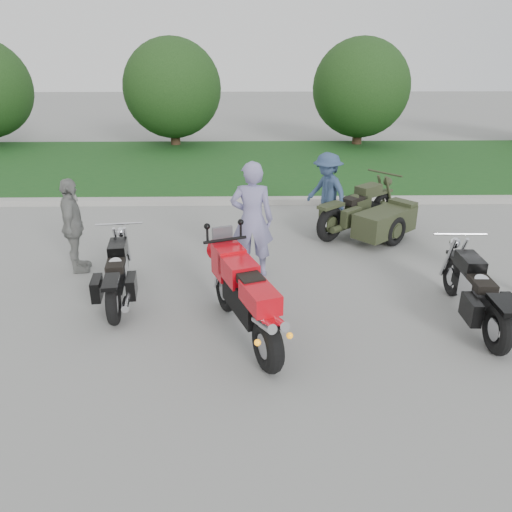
{
  "coord_description": "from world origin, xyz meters",
  "views": [
    {
      "loc": [
        -0.28,
        -5.94,
        3.6
      ],
      "look_at": [
        -0.15,
        0.73,
        0.8
      ],
      "focal_mm": 35.0,
      "sensor_mm": 36.0,
      "label": 1
    }
  ],
  "objects_px": {
    "sportbike_red": "(245,296)",
    "person_stripe": "(252,220)",
    "cruiser_left": "(118,276)",
    "cruiser_right": "(477,296)",
    "cruiser_sidecar": "(372,217)",
    "person_back": "(73,226)",
    "person_denim": "(327,192)"
  },
  "relations": [
    {
      "from": "sportbike_red",
      "to": "person_stripe",
      "type": "distance_m",
      "value": 2.09
    },
    {
      "from": "cruiser_left",
      "to": "cruiser_right",
      "type": "relative_size",
      "value": 0.94
    },
    {
      "from": "cruiser_sidecar",
      "to": "sportbike_red",
      "type": "bearing_deg",
      "value": -75.01
    },
    {
      "from": "cruiser_right",
      "to": "person_stripe",
      "type": "xyz_separation_m",
      "value": [
        -3.08,
        1.73,
        0.53
      ]
    },
    {
      "from": "person_back",
      "to": "sportbike_red",
      "type": "bearing_deg",
      "value": -139.08
    },
    {
      "from": "person_denim",
      "to": "cruiser_sidecar",
      "type": "bearing_deg",
      "value": 23.77
    },
    {
      "from": "cruiser_right",
      "to": "cruiser_sidecar",
      "type": "relative_size",
      "value": 1.05
    },
    {
      "from": "sportbike_red",
      "to": "cruiser_right",
      "type": "height_order",
      "value": "sportbike_red"
    },
    {
      "from": "person_back",
      "to": "cruiser_left",
      "type": "bearing_deg",
      "value": -150.85
    },
    {
      "from": "cruiser_left",
      "to": "person_stripe",
      "type": "relative_size",
      "value": 1.09
    },
    {
      "from": "cruiser_left",
      "to": "cruiser_right",
      "type": "distance_m",
      "value": 5.17
    },
    {
      "from": "sportbike_red",
      "to": "person_back",
      "type": "bearing_deg",
      "value": 121.57
    },
    {
      "from": "cruiser_right",
      "to": "cruiser_left",
      "type": "bearing_deg",
      "value": 173.22
    },
    {
      "from": "sportbike_red",
      "to": "person_denim",
      "type": "relative_size",
      "value": 1.34
    },
    {
      "from": "person_denim",
      "to": "cruiser_right",
      "type": "bearing_deg",
      "value": -14.28
    },
    {
      "from": "person_denim",
      "to": "cruiser_left",
      "type": "bearing_deg",
      "value": -83.82
    },
    {
      "from": "person_stripe",
      "to": "person_back",
      "type": "bearing_deg",
      "value": -0.74
    },
    {
      "from": "cruiser_left",
      "to": "cruiser_sidecar",
      "type": "bearing_deg",
      "value": 23.1
    },
    {
      "from": "sportbike_red",
      "to": "person_back",
      "type": "xyz_separation_m",
      "value": [
        -2.9,
        2.26,
        0.18
      ]
    },
    {
      "from": "person_stripe",
      "to": "person_denim",
      "type": "bearing_deg",
      "value": -122.36
    },
    {
      "from": "sportbike_red",
      "to": "cruiser_sidecar",
      "type": "relative_size",
      "value": 1.02
    },
    {
      "from": "cruiser_sidecar",
      "to": "cruiser_right",
      "type": "bearing_deg",
      "value": -30.23
    },
    {
      "from": "cruiser_right",
      "to": "person_stripe",
      "type": "bearing_deg",
      "value": 152.51
    },
    {
      "from": "cruiser_left",
      "to": "person_stripe",
      "type": "xyz_separation_m",
      "value": [
        2.03,
        0.96,
        0.56
      ]
    },
    {
      "from": "sportbike_red",
      "to": "cruiser_sidecar",
      "type": "distance_m",
      "value": 4.54
    },
    {
      "from": "person_stripe",
      "to": "person_denim",
      "type": "xyz_separation_m",
      "value": [
        1.58,
        2.22,
        -0.16
      ]
    },
    {
      "from": "cruiser_sidecar",
      "to": "person_stripe",
      "type": "bearing_deg",
      "value": -95.99
    },
    {
      "from": "sportbike_red",
      "to": "cruiser_right",
      "type": "xyz_separation_m",
      "value": [
        3.19,
        0.33,
        -0.19
      ]
    },
    {
      "from": "cruiser_sidecar",
      "to": "person_back",
      "type": "distance_m",
      "value": 5.66
    },
    {
      "from": "cruiser_right",
      "to": "person_stripe",
      "type": "height_order",
      "value": "person_stripe"
    },
    {
      "from": "cruiser_sidecar",
      "to": "person_back",
      "type": "xyz_separation_m",
      "value": [
        -5.45,
        -1.5,
        0.37
      ]
    },
    {
      "from": "cruiser_left",
      "to": "cruiser_sidecar",
      "type": "height_order",
      "value": "cruiser_sidecar"
    }
  ]
}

